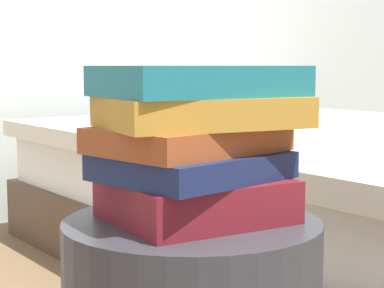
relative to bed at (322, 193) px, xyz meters
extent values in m
cube|color=#4C3828|center=(0.00, -0.01, -0.12)|extent=(1.52, 2.01, 0.22)
cube|color=white|center=(0.00, -0.01, 0.08)|extent=(1.46, 1.93, 0.18)
cube|color=silver|center=(0.00, -0.01, 0.20)|extent=(1.55, 1.97, 0.06)
ellipsoid|color=white|center=(-0.01, 0.79, 0.31)|extent=(0.56, 0.28, 0.16)
cube|color=maroon|center=(-1.12, -0.79, 0.24)|extent=(0.26, 0.23, 0.06)
cube|color=#19234C|center=(-1.14, -0.79, 0.29)|extent=(0.27, 0.24, 0.04)
cube|color=#994723|center=(-1.13, -0.78, 0.33)|extent=(0.29, 0.23, 0.04)
cube|color=#B7842D|center=(-1.12, -0.80, 0.37)|extent=(0.31, 0.23, 0.04)
cube|color=#1E727F|center=(-1.12, -0.79, 0.41)|extent=(0.29, 0.22, 0.04)
camera|label=1|loc=(-1.70, -1.57, 0.44)|focal=62.40mm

